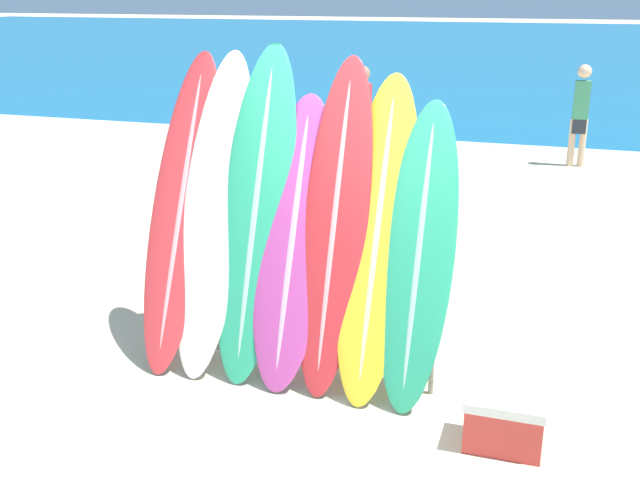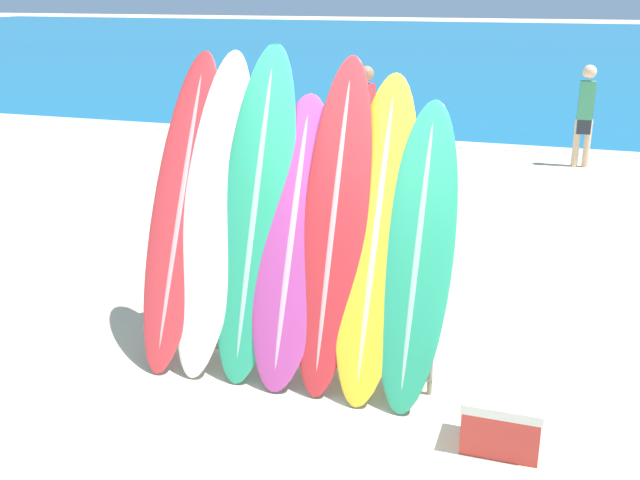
# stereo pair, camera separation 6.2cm
# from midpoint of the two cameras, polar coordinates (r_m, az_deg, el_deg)

# --- Properties ---
(ground_plane) EXTENTS (160.00, 160.00, 0.00)m
(ground_plane) POSITION_cam_midpoint_polar(r_m,az_deg,el_deg) (5.67, -0.61, -12.37)
(ground_plane) COLOR beige
(ocean_water) EXTENTS (120.00, 60.00, 0.01)m
(ocean_water) POSITION_cam_midpoint_polar(r_m,az_deg,el_deg) (44.13, 16.29, 14.05)
(ocean_water) COLOR #146693
(ocean_water) RESTS_ON ground_plane
(surfboard_rack) EXTENTS (2.32, 0.04, 0.84)m
(surfboard_rack) POSITION_cam_midpoint_polar(r_m,az_deg,el_deg) (5.90, -2.70, -6.04)
(surfboard_rack) COLOR gray
(surfboard_rack) RESTS_ON ground_plane
(surfboard_slot_0) EXTENTS (0.53, 1.18, 2.45)m
(surfboard_slot_0) POSITION_cam_midpoint_polar(r_m,az_deg,el_deg) (6.16, -10.78, 2.31)
(surfboard_slot_0) COLOR red
(surfboard_slot_0) RESTS_ON ground_plane
(surfboard_slot_1) EXTENTS (0.56, 1.11, 2.46)m
(surfboard_slot_1) POSITION_cam_midpoint_polar(r_m,az_deg,el_deg) (6.01, -8.35, 2.12)
(surfboard_slot_1) COLOR silver
(surfboard_slot_1) RESTS_ON ground_plane
(surfboard_slot_2) EXTENTS (0.59, 1.04, 2.53)m
(surfboard_slot_2) POSITION_cam_midpoint_polar(r_m,az_deg,el_deg) (5.86, -5.20, 2.14)
(surfboard_slot_2) COLOR #289E70
(surfboard_slot_2) RESTS_ON ground_plane
(surfboard_slot_3) EXTENTS (0.60, 0.98, 2.16)m
(surfboard_slot_3) POSITION_cam_midpoint_polar(r_m,az_deg,el_deg) (5.73, -2.36, -0.09)
(surfboard_slot_3) COLOR #B23D8E
(surfboard_slot_3) RESTS_ON ground_plane
(surfboard_slot_4) EXTENTS (0.51, 1.01, 2.46)m
(surfboard_slot_4) POSITION_cam_midpoint_polar(r_m,az_deg,el_deg) (5.63, 0.84, 1.15)
(surfboard_slot_4) COLOR red
(surfboard_slot_4) RESTS_ON ground_plane
(surfboard_slot_5) EXTENTS (0.56, 1.08, 2.33)m
(surfboard_slot_5) POSITION_cam_midpoint_polar(r_m,az_deg,el_deg) (5.57, 4.07, 0.22)
(surfboard_slot_5) COLOR yellow
(surfboard_slot_5) RESTS_ON ground_plane
(surfboard_slot_6) EXTENTS (0.52, 0.98, 2.16)m
(surfboard_slot_6) POSITION_cam_midpoint_polar(r_m,az_deg,el_deg) (5.49, 7.24, -1.11)
(surfboard_slot_6) COLOR #289E70
(surfboard_slot_6) RESTS_ON ground_plane
(person_near_water) EXTENTS (0.29, 0.23, 1.73)m
(person_near_water) POSITION_cam_midpoint_polar(r_m,az_deg,el_deg) (13.62, 19.10, 9.23)
(person_near_water) COLOR beige
(person_near_water) RESTS_ON ground_plane
(person_mid_beach) EXTENTS (0.29, 0.30, 1.78)m
(person_mid_beach) POSITION_cam_midpoint_polar(r_m,az_deg,el_deg) (12.09, 3.06, 9.29)
(person_mid_beach) COLOR #A87A5B
(person_mid_beach) RESTS_ON ground_plane
(cooler_box) EXTENTS (0.52, 0.35, 0.37)m
(cooler_box) POSITION_cam_midpoint_polar(r_m,az_deg,el_deg) (5.24, 13.53, -13.30)
(cooler_box) COLOR red
(cooler_box) RESTS_ON ground_plane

